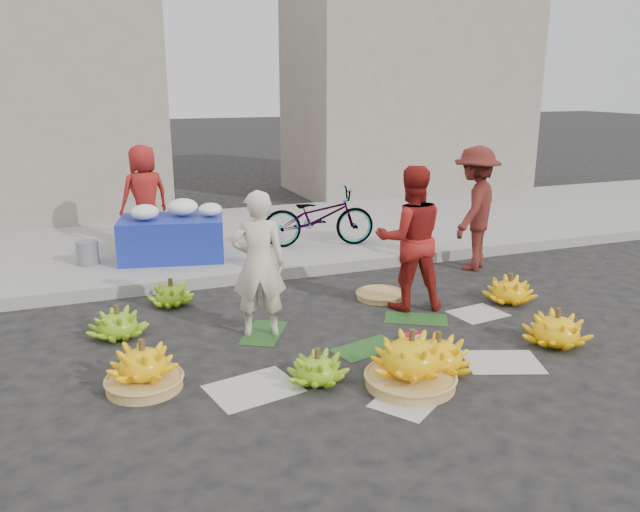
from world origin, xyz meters
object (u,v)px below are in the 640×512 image
object	(u,v)px
banana_bunch_4	(556,329)
flower_table	(173,235)
vendor_cream	(259,264)
banana_bunch_0	(143,368)
bicycle	(318,217)

from	to	relation	value
banana_bunch_4	flower_table	world-z (taller)	flower_table
vendor_cream	banana_bunch_0	bearing A→B (deg)	47.81
banana_bunch_0	banana_bunch_4	xyz separation A→B (m)	(3.72, -0.48, -0.02)
banana_bunch_4	flower_table	size ratio (longest dim) A/B	0.42
banana_bunch_4	vendor_cream	world-z (taller)	vendor_cream
vendor_cream	bicycle	size ratio (longest dim) A/B	0.90
banana_bunch_0	bicycle	bearing A→B (deg)	50.58
banana_bunch_0	vendor_cream	world-z (taller)	vendor_cream
banana_bunch_4	bicycle	size ratio (longest dim) A/B	0.39
bicycle	flower_table	bearing A→B (deg)	99.22
flower_table	bicycle	xyz separation A→B (m)	(2.05, -0.06, 0.10)
bicycle	banana_bunch_0	bearing A→B (deg)	151.42
banana_bunch_0	flower_table	bearing A→B (deg)	77.98
banana_bunch_0	banana_bunch_4	bearing A→B (deg)	-7.37
banana_bunch_4	banana_bunch_0	bearing A→B (deg)	172.63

